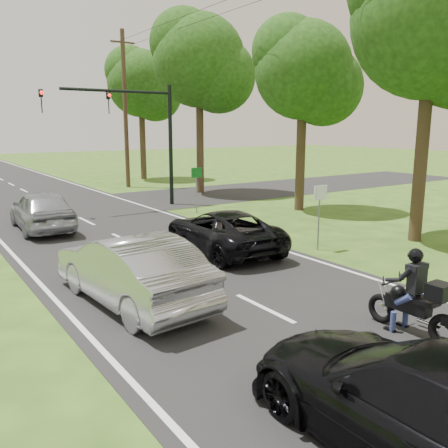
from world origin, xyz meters
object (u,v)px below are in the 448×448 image
Objects in this scene: motorcycle_rider at (416,302)px; sign_green at (197,179)px; silver_suv at (42,210)px; dark_car_behind at (428,406)px; dark_suv at (222,231)px; utility_pole_far at (125,109)px; silver_sedan at (131,269)px; traffic_signal at (136,123)px; sign_white at (320,202)px.

motorcycle_rider is 0.95× the size of sign_green.
motorcycle_rider is 0.44× the size of silver_suv.
dark_suv is at bearing -109.31° from dark_car_behind.
utility_pole_far is at bearing -104.96° from dark_car_behind.
dark_suv is at bearing 85.41° from motorcycle_rider.
dark_suv is 7.05m from sign_green.
silver_sedan reaches higher than dark_car_behind.
motorcycle_rider is 17.16m from traffic_signal.
traffic_signal is at bearing -103.37° from dark_car_behind.
motorcycle_rider is 0.42× the size of dark_suv.
traffic_signal is at bearing -149.97° from silver_suv.
dark_car_behind is at bearing 74.15° from dark_suv.
sign_green is (1.56, -3.02, -2.54)m from traffic_signal.
utility_pole_far reaches higher than traffic_signal.
motorcycle_rider is at bearing -143.00° from dark_car_behind.
dark_suv is 0.76× the size of traffic_signal.
dark_car_behind is 19.82m from traffic_signal.
sign_green is (0.20, 8.00, 0.00)m from sign_white.
traffic_signal is 3.00× the size of sign_white.
sign_white and sign_green have the same top height.
motorcycle_rider is 0.32× the size of traffic_signal.
sign_white is at bearing 60.02° from motorcycle_rider.
silver_sedan reaches higher than dark_suv.
utility_pole_far reaches higher than silver_sedan.
utility_pole_far is at bearing 78.54° from motorcycle_rider.
silver_sedan is 0.49× the size of utility_pole_far.
sign_white reaches higher than dark_suv.
dark_suv is at bearing -103.56° from utility_pole_far.
sign_white is (6.67, -8.24, 0.80)m from silver_suv.
dark_car_behind is at bearing -106.03° from utility_pole_far.
motorcycle_rider reaches higher than dark_suv.
silver_suv is 0.72× the size of traffic_signal.
silver_sedan is at bearing -171.71° from sign_white.
dark_car_behind is 0.51× the size of utility_pole_far.
silver_sedan is 0.96× the size of dark_car_behind.
sign_green is at bearing -62.62° from traffic_signal.
traffic_signal is 0.64× the size of utility_pole_far.
sign_green is at bearing 75.38° from motorcycle_rider.
silver_suv is (-3.98, 6.61, 0.11)m from dark_suv.
dark_car_behind is at bearing -112.04° from sign_green.
silver_sedan is 0.76× the size of traffic_signal.
traffic_signal is (5.62, 12.03, 3.33)m from silver_sedan.
silver_sedan is at bearing 128.38° from motorcycle_rider.
dark_suv is at bearing -114.43° from sign_green.
utility_pole_far reaches higher than dark_car_behind.
silver_suv is 6.86m from traffic_signal.
traffic_signal is at bearing -119.50° from silver_sedan.
sign_white reaches higher than motorcycle_rider.
dark_suv is at bearing -98.07° from traffic_signal.
silver_suv is 2.18× the size of sign_green.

